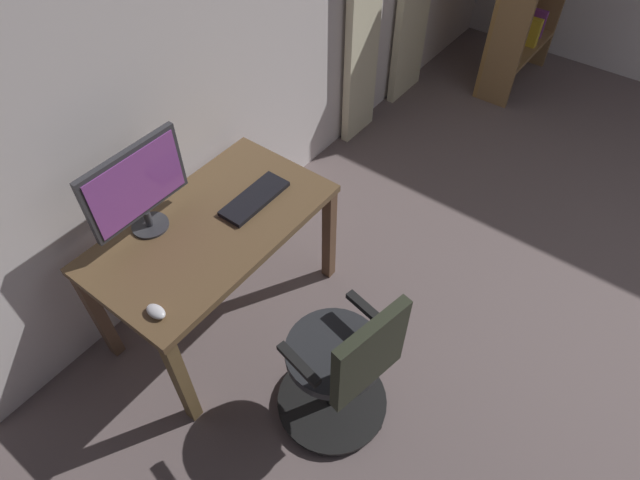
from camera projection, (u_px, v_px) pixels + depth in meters
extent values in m
cube|color=brown|center=(211.00, 227.00, 2.61)|extent=(1.23, 0.69, 0.04)
cube|color=brown|center=(329.00, 236.00, 3.07)|extent=(0.06, 0.06, 0.69)
cube|color=brown|center=(182.00, 382.00, 2.46)|extent=(0.06, 0.06, 0.69)
cube|color=brown|center=(250.00, 192.00, 3.31)|extent=(0.06, 0.06, 0.69)
cube|color=brown|center=(99.00, 315.00, 2.70)|extent=(0.06, 0.06, 0.69)
cylinder|color=black|center=(332.00, 400.00, 2.72)|extent=(0.56, 0.56, 0.02)
sphere|color=black|center=(367.00, 371.00, 2.84)|extent=(0.05, 0.05, 0.05)
sphere|color=black|center=(312.00, 360.00, 2.89)|extent=(0.05, 0.05, 0.05)
sphere|color=black|center=(282.00, 406.00, 2.71)|extent=(0.05, 0.05, 0.05)
sphere|color=black|center=(321.00, 451.00, 2.56)|extent=(0.05, 0.05, 0.05)
sphere|color=black|center=(377.00, 426.00, 2.64)|extent=(0.05, 0.05, 0.05)
cylinder|color=black|center=(333.00, 379.00, 2.55)|extent=(0.06, 0.06, 0.46)
cylinder|color=#25262A|center=(334.00, 352.00, 2.36)|extent=(0.52, 0.52, 0.05)
cube|color=#2A2E20|center=(370.00, 355.00, 2.08)|extent=(0.38, 0.12, 0.42)
cube|color=black|center=(299.00, 364.00, 2.17)|extent=(0.09, 0.24, 0.03)
cube|color=black|center=(368.00, 310.00, 2.34)|extent=(0.09, 0.24, 0.03)
cylinder|color=#333338|center=(150.00, 225.00, 2.59)|extent=(0.18, 0.18, 0.01)
cylinder|color=#333338|center=(148.00, 218.00, 2.55)|extent=(0.04, 0.04, 0.08)
cube|color=#333338|center=(135.00, 183.00, 2.39)|extent=(0.53, 0.03, 0.36)
cube|color=purple|center=(138.00, 185.00, 2.38)|extent=(0.48, 0.01, 0.32)
cube|color=black|center=(255.00, 198.00, 2.70)|extent=(0.39, 0.15, 0.02)
ellipsoid|color=silver|center=(156.00, 312.00, 2.24)|extent=(0.06, 0.10, 0.04)
cube|color=olive|center=(519.00, 47.00, 4.57)|extent=(0.81, 0.30, 0.04)
cube|color=purple|center=(533.00, 22.00, 4.58)|extent=(0.04, 0.20, 0.23)
cube|color=red|center=(525.00, 33.00, 4.51)|extent=(0.05, 0.23, 0.18)
cube|color=gold|center=(525.00, 30.00, 4.49)|extent=(0.07, 0.24, 0.23)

